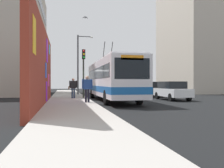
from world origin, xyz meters
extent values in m
plane|color=black|center=(0.00, 0.00, 0.00)|extent=(80.00, 80.00, 0.00)
cube|color=#ADA8A0|center=(0.00, 1.60, 0.07)|extent=(48.00, 3.20, 0.15)
cube|color=maroon|center=(-4.32, 3.35, 2.46)|extent=(13.35, 0.30, 4.91)
cube|color=yellow|center=(-9.62, 3.19, 3.34)|extent=(0.93, 0.02, 1.48)
cube|color=#F2338C|center=(-0.68, 3.19, 1.67)|extent=(1.25, 0.02, 0.95)
cube|color=#8C19D8|center=(-2.46, 3.19, 3.71)|extent=(1.16, 0.02, 1.60)
cube|color=blue|center=(-3.54, 3.19, 2.29)|extent=(0.92, 0.02, 0.98)
cube|color=#8C19D8|center=(-2.91, 3.19, 0.89)|extent=(1.00, 0.02, 1.35)
cube|color=#33D8E5|center=(0.42, 3.19, 4.20)|extent=(0.97, 0.02, 0.73)
cube|color=#B2A899|center=(11.96, 9.20, 6.74)|extent=(13.93, 8.96, 13.47)
cube|color=black|center=(11.96, 4.70, 4.40)|extent=(11.84, 0.04, 1.10)
cube|color=black|center=(11.96, 4.70, 7.60)|extent=(11.84, 0.04, 1.10)
cube|color=black|center=(11.96, 4.70, 10.80)|extent=(11.84, 0.04, 1.10)
cube|color=#B2A899|center=(12.37, -17.00, 10.45)|extent=(11.79, 6.79, 20.91)
cube|color=black|center=(12.37, -20.42, 4.40)|extent=(10.02, 0.04, 1.10)
cube|color=black|center=(12.37, -20.42, 7.60)|extent=(10.02, 0.04, 1.10)
cube|color=black|center=(12.37, -20.42, 10.80)|extent=(10.02, 0.04, 1.10)
cube|color=black|center=(12.37, -20.42, 14.00)|extent=(10.02, 0.04, 1.10)
cube|color=silver|center=(-0.60, -1.80, 1.81)|extent=(11.87, 2.47, 2.72)
cube|color=silver|center=(-0.60, -1.80, 3.23)|extent=(11.39, 2.28, 0.12)
cube|color=#1959A5|center=(-0.60, -1.80, 1.00)|extent=(11.89, 2.49, 0.44)
cube|color=black|center=(-6.51, -1.80, 2.28)|extent=(0.04, 2.10, 1.22)
cube|color=black|center=(-0.60, -1.80, 2.22)|extent=(10.92, 2.50, 0.87)
cube|color=orange|center=(-6.50, -1.80, 2.92)|extent=(0.06, 1.36, 0.28)
cylinder|color=black|center=(1.18, -2.15, 4.07)|extent=(1.43, 0.06, 2.00)
cylinder|color=black|center=(1.18, -1.45, 4.07)|extent=(1.43, 0.06, 2.00)
cylinder|color=black|center=(-4.40, -2.92, 0.50)|extent=(1.00, 0.28, 1.00)
cylinder|color=black|center=(-4.40, -0.68, 0.50)|extent=(1.00, 0.28, 1.00)
cylinder|color=black|center=(3.20, -2.92, 0.50)|extent=(1.00, 0.28, 1.00)
cylinder|color=black|center=(3.20, -0.68, 0.50)|extent=(1.00, 0.28, 1.00)
cube|color=white|center=(-1.04, -7.00, 0.65)|extent=(4.09, 1.74, 0.66)
cube|color=black|center=(-0.96, -7.00, 1.28)|extent=(2.45, 1.56, 0.60)
cylinder|color=black|center=(-2.39, -7.77, 0.32)|extent=(0.64, 0.22, 0.64)
cylinder|color=black|center=(-2.39, -6.23, 0.32)|extent=(0.64, 0.22, 0.64)
cylinder|color=black|center=(0.31, -7.77, 0.32)|extent=(0.64, 0.22, 0.64)
cylinder|color=black|center=(0.31, -6.23, 0.32)|extent=(0.64, 0.22, 0.64)
cube|color=#38383D|center=(4.26, -7.00, 0.65)|extent=(4.63, 1.74, 0.66)
cube|color=black|center=(4.36, -7.00, 1.28)|extent=(2.78, 1.57, 0.60)
cylinder|color=black|center=(2.74, -7.77, 0.32)|extent=(0.64, 0.22, 0.64)
cylinder|color=black|center=(2.74, -6.23, 0.32)|extent=(0.64, 0.22, 0.64)
cylinder|color=black|center=(5.79, -7.77, 0.32)|extent=(0.64, 0.22, 0.64)
cylinder|color=black|center=(5.79, -6.23, 0.32)|extent=(0.64, 0.22, 0.64)
cube|color=#C6B793|center=(10.22, -7.00, 0.65)|extent=(4.91, 1.80, 0.66)
cube|color=black|center=(10.32, -7.00, 1.28)|extent=(2.94, 1.62, 0.60)
cylinder|color=black|center=(8.60, -7.80, 0.32)|extent=(0.64, 0.22, 0.64)
cylinder|color=black|center=(8.60, -6.20, 0.32)|extent=(0.64, 0.22, 0.64)
cylinder|color=black|center=(11.84, -7.80, 0.32)|extent=(0.64, 0.22, 0.64)
cylinder|color=black|center=(11.84, -6.20, 0.32)|extent=(0.64, 0.22, 0.64)
cube|color=#B21E19|center=(16.71, -7.00, 0.65)|extent=(4.80, 1.78, 0.66)
cube|color=black|center=(16.80, -7.00, 1.28)|extent=(2.88, 1.60, 0.60)
cylinder|color=black|center=(15.13, -7.79, 0.32)|extent=(0.64, 0.22, 0.64)
cylinder|color=black|center=(15.13, -6.21, 0.32)|extent=(0.64, 0.22, 0.64)
cylinder|color=black|center=(18.29, -7.79, 0.32)|extent=(0.64, 0.22, 0.64)
cylinder|color=black|center=(18.29, -6.21, 0.32)|extent=(0.64, 0.22, 0.64)
cylinder|color=#1E1E2D|center=(-3.71, 0.41, 0.59)|extent=(0.14, 0.14, 0.88)
cylinder|color=#1E1E2D|center=(-3.71, 0.59, 0.59)|extent=(0.14, 0.14, 0.88)
cube|color=#264C99|center=(-3.71, 0.50, 1.36)|extent=(0.22, 0.51, 0.66)
cylinder|color=#264C99|center=(-3.71, 0.20, 1.40)|extent=(0.09, 0.09, 0.63)
cylinder|color=#264C99|center=(-3.71, 0.81, 1.40)|extent=(0.09, 0.09, 0.63)
sphere|color=tan|center=(-3.71, 0.50, 1.81)|extent=(0.24, 0.24, 0.24)
cylinder|color=#2D3F59|center=(0.81, 1.16, 0.57)|extent=(0.14, 0.14, 0.85)
cylinder|color=#2D3F59|center=(0.81, 1.33, 0.57)|extent=(0.14, 0.14, 0.85)
cube|color=black|center=(0.81, 1.25, 1.32)|extent=(0.22, 0.50, 0.64)
cylinder|color=black|center=(0.81, 0.95, 1.35)|extent=(0.09, 0.09, 0.61)
cylinder|color=black|center=(0.81, 1.55, 1.35)|extent=(0.09, 0.09, 0.61)
sphere|color=tan|center=(0.81, 1.25, 1.75)|extent=(0.23, 0.23, 0.23)
cube|color=#593319|center=(0.81, 1.62, 1.05)|extent=(0.14, 0.10, 0.24)
cylinder|color=#2D382D|center=(1.13, 0.35, 2.28)|extent=(0.14, 0.14, 4.25)
cube|color=black|center=(0.91, 0.35, 3.95)|extent=(0.20, 0.28, 0.84)
sphere|color=red|center=(0.80, 0.35, 4.23)|extent=(0.18, 0.18, 0.18)
sphere|color=yellow|center=(0.80, 0.35, 3.95)|extent=(0.18, 0.18, 0.18)
sphere|color=green|center=(0.80, 0.35, 3.67)|extent=(0.18, 0.18, 0.18)
cylinder|color=#4C4C51|center=(7.46, 0.45, 3.56)|extent=(0.18, 0.18, 6.81)
cylinder|color=#4C4C51|center=(7.46, -0.33, 6.81)|extent=(0.10, 1.57, 0.10)
ellipsoid|color=silver|center=(7.46, -1.12, 6.76)|extent=(0.44, 0.28, 0.20)
ellipsoid|color=#47474C|center=(4.17, -0.08, 8.07)|extent=(0.32, 0.14, 0.12)
cube|color=#47474C|center=(4.17, -0.22, 8.10)|extent=(0.20, 0.23, 0.19)
cube|color=#47474C|center=(4.17, 0.06, 8.10)|extent=(0.20, 0.23, 0.19)
camera|label=1|loc=(-19.20, 2.06, 1.46)|focal=36.98mm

